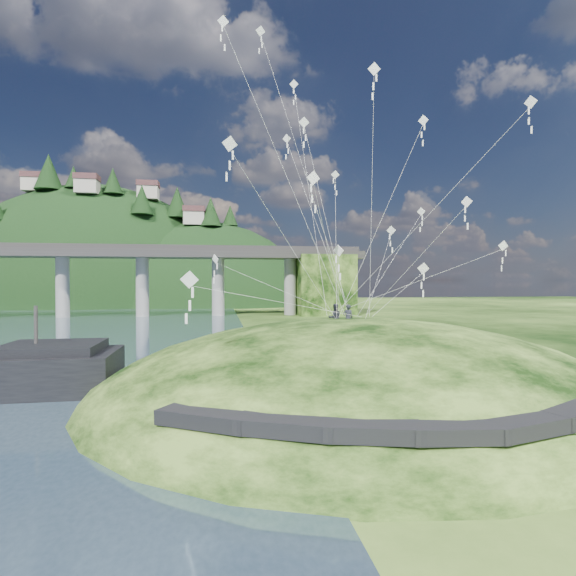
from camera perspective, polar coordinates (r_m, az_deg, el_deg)
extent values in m
plane|color=black|center=(27.40, -6.56, -15.04)|extent=(320.00, 320.00, 0.00)
ellipsoid|color=black|center=(31.08, 8.80, -15.98)|extent=(36.00, 32.00, 13.00)
cube|color=black|center=(19.14, -10.22, -15.86)|extent=(4.32, 3.62, 0.71)
cube|color=black|center=(17.73, -0.16, -17.01)|extent=(4.10, 2.97, 0.61)
cube|color=black|center=(17.51, 10.58, -17.29)|extent=(3.85, 2.37, 0.62)
cube|color=black|center=(18.32, 20.35, -16.65)|extent=(3.62, 1.83, 0.66)
cube|color=black|center=(20.05, 27.84, -15.12)|extent=(3.82, 2.27, 0.68)
cube|color=black|center=(22.57, 32.63, -13.08)|extent=(4.11, 2.97, 0.71)
cylinder|color=gray|center=(101.17, -26.71, 0.29)|extent=(2.60, 2.60, 13.00)
cylinder|color=gray|center=(97.55, -18.01, 0.32)|extent=(2.60, 2.60, 13.00)
cylinder|color=gray|center=(96.32, -8.86, 0.35)|extent=(2.60, 2.60, 13.00)
cylinder|color=gray|center=(97.57, 0.28, 0.37)|extent=(2.60, 2.60, 13.00)
cube|color=black|center=(99.04, 4.56, 0.38)|extent=(12.00, 11.00, 13.00)
ellipsoid|color=black|center=(157.80, -23.21, -4.01)|extent=(96.00, 68.00, 88.00)
ellipsoid|color=black|center=(145.44, -10.44, -5.95)|extent=(76.00, 56.00, 72.00)
cone|color=black|center=(152.48, -28.11, 12.87)|extent=(8.01, 8.01, 10.54)
cone|color=black|center=(149.58, -25.58, 12.60)|extent=(4.97, 4.97, 6.54)
cone|color=black|center=(144.60, -21.35, 12.55)|extent=(5.83, 5.83, 7.67)
cone|color=black|center=(137.05, -18.06, 10.62)|extent=(6.47, 6.47, 8.51)
cone|color=black|center=(142.80, -13.90, 10.51)|extent=(7.13, 7.13, 9.38)
cone|color=black|center=(136.88, -9.80, 9.52)|extent=(6.56, 6.56, 8.63)
cone|color=black|center=(142.42, -7.36, 9.11)|extent=(4.88, 4.88, 6.42)
cube|color=beige|center=(156.67, -29.49, 11.33)|extent=(6.00, 5.00, 4.00)
cube|color=#522F30|center=(157.18, -29.50, 12.29)|extent=(6.40, 5.40, 1.60)
cube|color=beige|center=(143.74, -24.14, 11.62)|extent=(6.00, 5.00, 4.00)
cube|color=#522F30|center=(144.26, -24.15, 12.68)|extent=(6.40, 5.40, 1.60)
cube|color=beige|center=(146.29, -17.33, 11.44)|extent=(6.00, 5.00, 4.00)
cube|color=#522F30|center=(146.80, -17.33, 12.47)|extent=(6.40, 5.40, 1.60)
cube|color=beige|center=(137.72, -11.84, 8.62)|extent=(6.00, 5.00, 4.00)
cube|color=#522F30|center=(138.10, -11.85, 9.73)|extent=(6.40, 5.40, 1.60)
cube|color=black|center=(34.60, -27.73, -6.75)|extent=(6.20, 5.19, 0.62)
cylinder|color=#2D2B2B|center=(34.78, -29.36, -4.51)|extent=(0.25, 0.25, 3.08)
cube|color=#3E2719|center=(33.06, -22.04, -11.42)|extent=(15.65, 7.22, 0.39)
cylinder|color=#3E2719|center=(36.99, -31.11, -10.60)|extent=(0.34, 0.34, 1.12)
cylinder|color=#3E2719|center=(34.95, -26.83, -11.24)|extent=(0.34, 0.34, 1.12)
cylinder|color=#3E2719|center=(33.12, -22.03, -11.89)|extent=(0.34, 0.34, 1.12)
cylinder|color=#3E2719|center=(31.55, -16.69, -12.51)|extent=(0.34, 0.34, 1.12)
cylinder|color=#3E2719|center=(30.27, -10.82, -13.06)|extent=(0.34, 0.34, 1.12)
imported|color=#22232E|center=(30.99, 7.63, -2.08)|extent=(0.70, 0.48, 1.87)
imported|color=#22232E|center=(31.46, 5.98, -2.00)|extent=(0.97, 0.76, 1.98)
cube|color=white|center=(39.31, 6.01, 14.12)|extent=(0.71, 0.26, 0.69)
cube|color=white|center=(39.19, 6.01, 13.40)|extent=(0.09, 0.04, 0.41)
cube|color=white|center=(39.09, 6.01, 12.68)|extent=(0.09, 0.04, 0.41)
cube|color=white|center=(38.99, 6.01, 11.95)|extent=(0.09, 0.04, 0.41)
cube|color=white|center=(34.40, 16.81, 2.40)|extent=(0.88, 0.30, 0.85)
cube|color=white|center=(34.39, 16.80, 1.36)|extent=(0.12, 0.04, 0.51)
cube|color=white|center=(34.39, 16.80, 0.33)|extent=(0.12, 0.04, 0.51)
cube|color=white|center=(34.40, 16.79, -0.71)|extent=(0.12, 0.04, 0.51)
cube|color=white|center=(39.01, 2.04, 20.29)|extent=(0.87, 0.30, 0.85)
cube|color=white|center=(38.81, 2.04, 19.42)|extent=(0.11, 0.03, 0.51)
cube|color=white|center=(38.62, 2.04, 18.55)|extent=(0.11, 0.03, 0.51)
cube|color=white|center=(38.43, 2.04, 17.67)|extent=(0.11, 0.03, 0.51)
cube|color=white|center=(30.42, -8.25, 30.50)|extent=(0.67, 0.17, 0.66)
cube|color=white|center=(30.19, -8.25, 29.72)|extent=(0.09, 0.04, 0.39)
cube|color=white|center=(29.96, -8.24, 28.93)|extent=(0.09, 0.04, 0.39)
cube|color=white|center=(29.74, -8.24, 28.12)|extent=(0.09, 0.04, 0.39)
cube|color=white|center=(22.13, -7.42, 17.70)|extent=(0.72, 0.26, 0.71)
cube|color=white|center=(21.99, -7.42, 16.41)|extent=(0.09, 0.07, 0.42)
cube|color=white|center=(21.85, -7.41, 15.09)|extent=(0.09, 0.07, 0.42)
cube|color=white|center=(21.73, -7.41, 13.77)|extent=(0.09, 0.07, 0.42)
cube|color=white|center=(30.36, 6.43, 4.75)|extent=(0.55, 0.67, 0.80)
cube|color=white|center=(30.33, 6.43, 3.65)|extent=(0.10, 0.08, 0.48)
cube|color=white|center=(30.31, 6.43, 2.54)|extent=(0.10, 0.08, 0.48)
cube|color=white|center=(30.30, 6.42, 1.44)|extent=(0.10, 0.08, 0.48)
cube|color=white|center=(37.74, -3.53, 29.79)|extent=(0.71, 0.25, 0.69)
cube|color=white|center=(37.50, -3.52, 29.11)|extent=(0.09, 0.06, 0.42)
cube|color=white|center=(37.26, -3.52, 28.42)|extent=(0.09, 0.06, 0.42)
cube|color=white|center=(37.03, -3.52, 27.73)|extent=(0.09, 0.06, 0.42)
cube|color=white|center=(42.72, 16.56, 9.29)|extent=(0.52, 0.62, 0.75)
cube|color=white|center=(42.64, 16.55, 8.57)|extent=(0.09, 0.07, 0.44)
cube|color=white|center=(42.57, 16.55, 7.84)|extent=(0.09, 0.07, 0.44)
cube|color=white|center=(42.51, 16.54, 7.12)|extent=(0.09, 0.07, 0.44)
cube|color=white|center=(32.48, 28.45, 20.05)|extent=(0.46, 0.65, 0.74)
cube|color=white|center=(32.31, 28.44, 19.15)|extent=(0.09, 0.08, 0.44)
cube|color=white|center=(32.15, 28.44, 18.24)|extent=(0.09, 0.08, 0.44)
cube|color=white|center=(31.99, 28.43, 17.32)|extent=(0.09, 0.08, 0.44)
cube|color=white|center=(34.54, 16.81, 19.71)|extent=(0.57, 0.49, 0.71)
cube|color=white|center=(34.38, 16.81, 18.91)|extent=(0.09, 0.06, 0.42)
cube|color=white|center=(34.23, 16.80, 18.09)|extent=(0.09, 0.06, 0.42)
cube|color=white|center=(34.08, 16.80, 17.28)|extent=(0.09, 0.06, 0.42)
cube|color=white|center=(30.38, 21.75, 10.13)|extent=(0.48, 0.56, 0.70)
cube|color=white|center=(30.31, 21.74, 9.20)|extent=(0.08, 0.07, 0.41)
cube|color=white|center=(30.24, 21.74, 8.27)|extent=(0.08, 0.07, 0.41)
cube|color=white|center=(30.18, 21.73, 7.33)|extent=(0.08, 0.07, 0.41)
cube|color=white|center=(33.61, 10.88, 25.65)|extent=(0.85, 0.20, 0.85)
cube|color=white|center=(33.36, 10.88, 24.71)|extent=(0.11, 0.03, 0.49)
cube|color=white|center=(33.12, 10.87, 23.76)|extent=(0.11, 0.03, 0.49)
cube|color=white|center=(32.90, 10.87, 22.79)|extent=(0.11, 0.03, 0.49)
cube|color=white|center=(39.58, -0.16, 18.44)|extent=(0.66, 0.38, 0.71)
cube|color=white|center=(39.43, -0.16, 17.72)|extent=(0.10, 0.04, 0.42)
cube|color=white|center=(39.29, -0.16, 17.00)|extent=(0.10, 0.04, 0.42)
cube|color=white|center=(39.15, -0.16, 16.27)|extent=(0.10, 0.04, 0.42)
cube|color=white|center=(22.32, -12.42, 1.05)|extent=(0.89, 0.26, 0.87)
cube|color=white|center=(22.33, -12.41, -0.56)|extent=(0.12, 0.06, 0.52)
cube|color=white|center=(22.36, -12.40, -2.18)|extent=(0.12, 0.06, 0.52)
cube|color=white|center=(22.40, -12.40, -3.79)|extent=(0.12, 0.06, 0.52)
cube|color=white|center=(39.14, 12.97, 7.14)|extent=(0.65, 0.50, 0.76)
cube|color=white|center=(39.09, 12.97, 6.34)|extent=(0.10, 0.05, 0.45)
cube|color=white|center=(39.04, 12.96, 5.54)|extent=(0.10, 0.05, 0.45)
cube|color=white|center=(39.00, 12.96, 4.73)|extent=(0.10, 0.05, 0.45)
cube|color=white|center=(26.92, 3.22, 13.77)|extent=(0.82, 0.24, 0.83)
cube|color=white|center=(26.79, 3.22, 12.54)|extent=(0.11, 0.06, 0.48)
cube|color=white|center=(26.68, 3.22, 11.30)|extent=(0.11, 0.06, 0.48)
cube|color=white|center=(26.58, 3.22, 10.05)|extent=(0.11, 0.06, 0.48)
cube|color=white|center=(42.02, 0.75, 24.47)|extent=(0.74, 0.22, 0.74)
cube|color=white|center=(41.81, 0.75, 23.79)|extent=(0.10, 0.02, 0.44)
cube|color=white|center=(41.60, 0.75, 23.12)|extent=(0.10, 0.02, 0.44)
cube|color=white|center=(41.40, 0.75, 22.43)|extent=(0.10, 0.02, 0.44)
cube|color=white|center=(31.15, 25.65, 4.86)|extent=(0.66, 0.20, 0.65)
cube|color=white|center=(31.12, 25.65, 4.00)|extent=(0.09, 0.04, 0.38)
cube|color=white|center=(31.10, 25.64, 3.13)|extent=(0.09, 0.04, 0.38)
cube|color=white|center=(31.09, 25.63, 2.27)|extent=(0.09, 0.04, 0.38)
cube|color=white|center=(35.68, -9.22, 3.64)|extent=(0.50, 0.66, 0.76)
cube|color=white|center=(35.66, -9.22, 2.74)|extent=(0.09, 0.08, 0.46)
cube|color=white|center=(35.64, -9.21, 1.84)|extent=(0.09, 0.08, 0.46)
cube|color=white|center=(35.64, -9.21, 0.94)|extent=(0.09, 0.08, 0.46)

